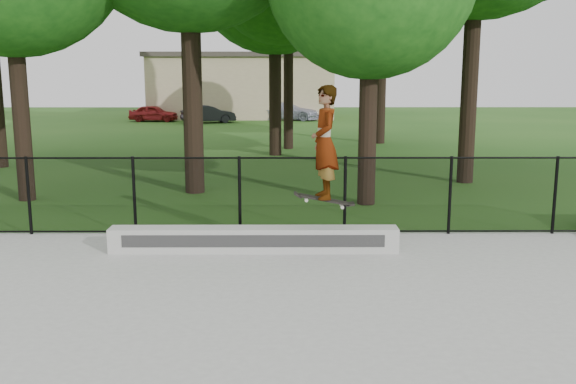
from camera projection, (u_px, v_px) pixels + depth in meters
name	position (u px, v px, depth m)	size (l,w,h in m)	color
concrete_slab	(200.00, 382.00, 6.51)	(14.00, 12.00, 0.06)	#969591
grind_ledge	(254.00, 239.00, 11.08)	(4.97, 0.40, 0.42)	#B0B1AB
car_a	(154.00, 113.00, 39.95)	(1.21, 2.99, 1.02)	maroon
car_b	(208.00, 114.00, 38.83)	(1.13, 2.93, 1.07)	black
car_c	(288.00, 111.00, 41.13)	(1.65, 3.73, 1.18)	#A3A3B9
skater_airborne	(325.00, 144.00, 10.57)	(0.83, 0.75, 2.04)	black
chainlink_fence	(240.00, 195.00, 12.16)	(16.06, 0.06, 1.50)	black
distant_building	(243.00, 85.00, 43.43)	(12.40, 6.40, 4.30)	#C8B18D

